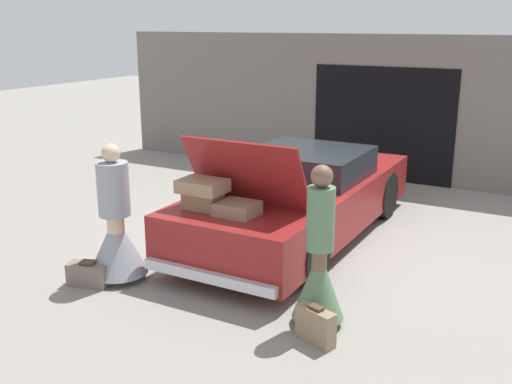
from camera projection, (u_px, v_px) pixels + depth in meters
name	position (u px, v px, depth m)	size (l,w,h in m)	color
ground_plane	(299.00, 236.00, 8.75)	(40.00, 40.00, 0.00)	gray
garage_wall_back	(384.00, 109.00, 11.59)	(12.00, 0.14, 2.80)	slate
car	(299.00, 198.00, 8.59)	(1.85, 4.79, 1.71)	maroon
person_left	(116.00, 233.00, 7.15)	(0.71, 0.71, 1.67)	beige
person_right	(319.00, 269.00, 6.04)	(0.54, 0.54, 1.69)	brown
suitcase_beside_left_person	(89.00, 274.00, 7.08)	(0.53, 0.35, 0.30)	#75665B
suitcase_beside_right_person	(316.00, 326.00, 5.80)	(0.44, 0.28, 0.39)	#8C7259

